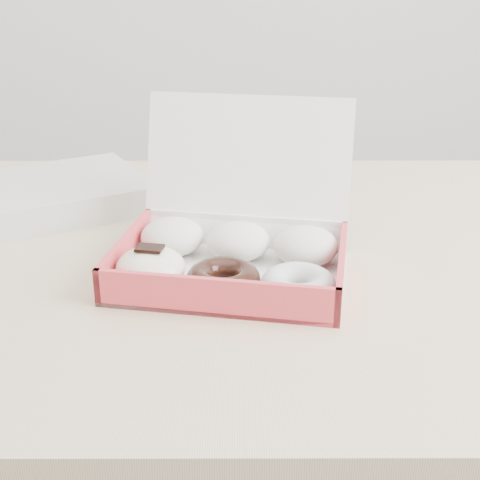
{
  "coord_description": "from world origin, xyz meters",
  "views": [
    {
      "loc": [
        0.03,
        -0.8,
        1.1
      ],
      "look_at": [
        0.04,
        -0.11,
        0.81
      ],
      "focal_mm": 50.0,
      "sensor_mm": 36.0,
      "label": 1
    }
  ],
  "objects": [
    {
      "name": "table",
      "position": [
        0.0,
        0.0,
        0.67
      ],
      "size": [
        1.2,
        0.8,
        0.75
      ],
      "color": "tan",
      "rests_on": "ground"
    },
    {
      "name": "donut_box",
      "position": [
        0.03,
        -0.07,
        0.78
      ],
      "size": [
        0.3,
        0.29,
        0.19
      ],
      "rotation": [
        0.0,
        0.0,
        -0.18
      ],
      "color": "white",
      "rests_on": "table"
    },
    {
      "name": "newspapers",
      "position": [
        -0.24,
        0.15,
        0.77
      ],
      "size": [
        0.33,
        0.31,
        0.04
      ],
      "primitive_type": "cube",
      "rotation": [
        0.0,
        0.0,
        0.51
      ],
      "color": "silver",
      "rests_on": "table"
    }
  ]
}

